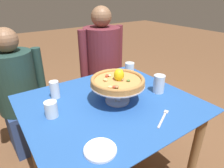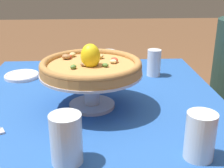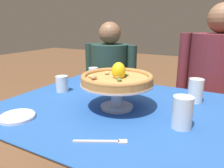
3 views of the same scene
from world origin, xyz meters
The scene contains 11 objects.
dining_table centered at (0.00, 0.00, 0.62)m, with size 1.07×0.95×0.74m.
pizza_stand centered at (0.05, -0.01, 0.83)m, with size 0.35×0.35×0.13m.
pizza centered at (0.05, -0.01, 0.89)m, with size 0.34×0.34×0.10m.
water_glass_side_left centered at (-0.36, 0.06, 0.78)m, with size 0.07×0.07×0.10m.
water_glass_back_right centered at (0.37, 0.26, 0.79)m, with size 0.08×0.08×0.12m.
water_glass_side_right centered at (0.37, -0.07, 0.80)m, with size 0.08×0.08×0.13m.
water_glass_back_left centered at (-0.27, 0.27, 0.79)m, with size 0.06×0.06×0.12m.
side_plate centered at (-0.27, -0.33, 0.75)m, with size 0.15×0.15×0.02m.
dinner_fork centered at (0.16, -0.31, 0.74)m, with size 0.18×0.10×0.01m.
diner_left centered at (-0.44, 0.79, 0.56)m, with size 0.50×0.36×1.15m.
diner_right centered at (0.44, 0.79, 0.64)m, with size 0.53×0.40×1.27m.
Camera 3 is at (0.50, -0.88, 1.14)m, focal length 34.31 mm.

